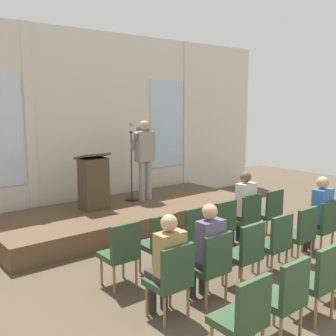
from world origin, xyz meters
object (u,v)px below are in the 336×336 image
chair_r1_c1 (212,263)px  chair_r1_c2 (246,251)px  speaker (144,154)px  audience_r1_c1 (207,247)px  chair_r0_c0 (121,250)px  chair_r0_c1 (159,240)px  mic_stand (132,185)px  chair_r2_c2 (319,278)px  chair_r0_c4 (246,217)px  audience_r1_c0 (167,260)px  chair_r2_c0 (244,315)px  lectern (94,182)px  chair_r1_c5 (323,224)px  chair_r0_c2 (192,231)px  audience_r1_c5 (319,211)px  audience_r0_c4 (243,204)px  chair_r2_c1 (285,294)px  chair_r1_c0 (172,277)px  chair_r0_c3 (221,224)px  chair_r0_c5 (269,210)px  chair_r1_c3 (275,241)px

chair_r1_c1 → chair_r1_c2: same height
speaker → audience_r1_c1: size_ratio=1.37×
chair_r0_c0 → chair_r0_c1: same height
mic_stand → audience_r1_c1: 4.03m
chair_r0_c0 → speaker: bearing=49.0°
chair_r0_c1 → chair_r2_c2: bearing=-73.2°
speaker → chair_r0_c4: (0.34, -2.64, -0.90)m
audience_r1_c0 → chair_r2_c0: audience_r1_c0 is taller
chair_r1_c1 → lectern: bearing=84.5°
chair_r1_c5 → chair_r0_c2: bearing=151.1°
chair_r0_c1 → chair_r1_c2: size_ratio=1.00×
lectern → audience_r1_c5: size_ratio=0.87×
chair_r1_c1 → chair_r1_c5: bearing=0.0°
audience_r0_c4 → chair_r1_c1: bearing=-149.4°
chair_r0_c2 → audience_r0_c4: 1.34m
chair_r2_c1 → chair_r0_c2: bearing=73.2°
audience_r1_c1 → audience_r1_c5: audience_r1_c5 is taller
chair_r0_c4 → chair_r1_c0: (-2.64, -1.09, 0.00)m
chair_r0_c1 → chair_r1_c0: size_ratio=1.00×
chair_r0_c3 → audience_r0_c4: size_ratio=0.70×
chair_r0_c4 → speaker: bearing=97.4°
mic_stand → audience_r0_c4: bearing=-77.4°
chair_r2_c0 → chair_r1_c1: bearing=58.9°
speaker → chair_r2_c2: size_ratio=1.89×
chair_r0_c1 → chair_r1_c5: bearing=-22.5°
chair_r0_c3 → chair_r0_c1: bearing=180.0°
lectern → chair_r0_c4: 3.12m
lectern → chair_r2_c0: bearing=-101.9°
chair_r1_c1 → mic_stand: bearing=70.4°
chair_r0_c1 → chair_r0_c3: 1.32m
mic_stand → chair_r1_c0: mic_stand is taller
chair_r1_c2 → chair_r1_c5: same height
chair_r1_c2 → chair_r2_c1: size_ratio=1.00×
chair_r1_c5 → chair_r2_c1: 2.85m
chair_r0_c1 → chair_r2_c0: same height
lectern → chair_r1_c5: (2.28, -3.73, -0.42)m
chair_r0_c2 → chair_r1_c2: size_ratio=1.00×
chair_r2_c0 → chair_r0_c0: bearing=90.0°
chair_r0_c5 → chair_r1_c1: size_ratio=1.00×
chair_r0_c1 → chair_r1_c1: 1.09m
speaker → chair_r1_c5: speaker is taller
audience_r1_c5 → chair_r2_c2: size_ratio=1.43×
chair_r1_c0 → audience_r1_c5: 3.30m
chair_r1_c0 → chair_r2_c2: 1.71m
chair_r0_c3 → chair_r1_c3: bearing=-90.0°
chair_r0_c2 → chair_r0_c3: same height
speaker → chair_r2_c0: speaker is taller
chair_r1_c2 → chair_r0_c0: bearing=140.4°
chair_r0_c4 → chair_r1_c1: (-1.98, -1.09, 0.00)m
chair_r1_c1 → chair_r1_c0: bearing=180.0°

